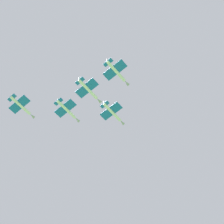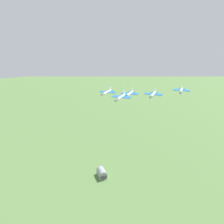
{
  "view_description": "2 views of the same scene",
  "coord_description": "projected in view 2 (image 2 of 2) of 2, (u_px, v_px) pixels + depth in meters",
  "views": [
    {
      "loc": [
        58.67,
        -2.97,
        2.62
      ],
      "look_at": [
        -6.3,
        12.35,
        121.91
      ],
      "focal_mm": 54.01,
      "sensor_mm": 36.0,
      "label": 1
    },
    {
      "loc": [
        -82.96,
        64.63,
        145.21
      ],
      "look_at": [
        -9.18,
        19.31,
        116.25
      ],
      "focal_mm": 31.47,
      "sensor_mm": 36.0,
      "label": 2
    }
  ],
  "objects": [
    {
      "name": "hangar",
      "position": [
        102.0,
        173.0,
        230.04
      ],
      "size": [
        15.44,
        11.47,
        9.5
      ],
      "rotation": [
        0.0,
        0.0,
        -0.19
      ],
      "color": "#999E93",
      "rests_on": "ground_plane"
    },
    {
      "name": "jet_port_inner",
      "position": [
        153.0,
        94.0,
        101.97
      ],
      "size": [
        10.06,
        11.85,
        2.71
      ],
      "rotation": [
        0.0,
        0.0,
        0.63
      ],
      "color": "white"
    },
    {
      "name": "jet_lead",
      "position": [
        121.0,
        97.0,
        95.05
      ],
      "size": [
        10.06,
        11.85,
        2.71
      ],
      "rotation": [
        0.0,
        0.0,
        0.63
      ],
      "color": "white"
    },
    {
      "name": "jet_starboard_outer",
      "position": [
        181.0,
        90.0,
        108.61
      ],
      "size": [
        10.06,
        11.85,
        2.71
      ],
      "rotation": [
        0.0,
        0.0,
        0.63
      ],
      "color": "white"
    },
    {
      "name": "jet_port_outer",
      "position": [
        130.0,
        94.0,
        108.14
      ],
      "size": [
        10.06,
        11.85,
        2.71
      ],
      "rotation": [
        0.0,
        0.0,
        0.63
      ],
      "color": "white"
    },
    {
      "name": "jet_starboard_inner",
      "position": [
        107.0,
        92.0,
        111.65
      ],
      "size": [
        10.06,
        11.85,
        2.71
      ],
      "rotation": [
        0.0,
        0.0,
        0.63
      ],
      "color": "white"
    }
  ]
}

